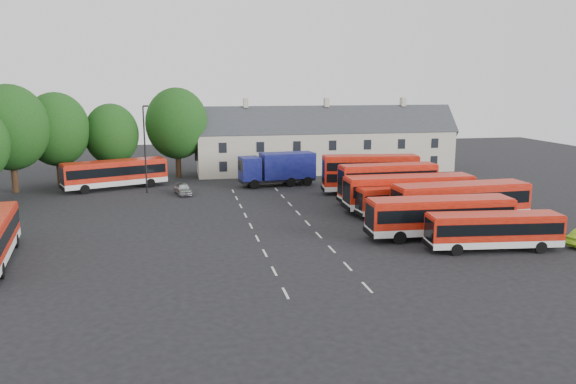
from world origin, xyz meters
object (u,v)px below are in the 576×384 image
bus_row_a (494,228)px  lamppost (145,147)px  silver_car (183,189)px  box_truck (278,167)px  bus_dd_south (388,181)px

bus_row_a → lamppost: (-26.01, 27.23, 3.52)m
silver_car → lamppost: lamppost is taller
bus_row_a → box_truck: bearing=116.4°
bus_dd_south → silver_car: bearing=155.1°
silver_car → lamppost: bearing=146.8°
bus_dd_south → box_truck: 15.23m
bus_row_a → box_truck: (-10.86, 29.01, 0.53)m
silver_car → lamppost: (-3.92, 1.63, 4.54)m
bus_row_a → box_truck: box_truck is taller
bus_dd_south → lamppost: lamppost is taller
lamppost → box_truck: bearing=6.7°
bus_row_a → silver_car: bearing=136.7°
bus_dd_south → silver_car: bus_dd_south is taller
bus_row_a → bus_dd_south: (-1.79, 16.77, 0.65)m
box_truck → silver_car: (-11.23, -3.41, -1.56)m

